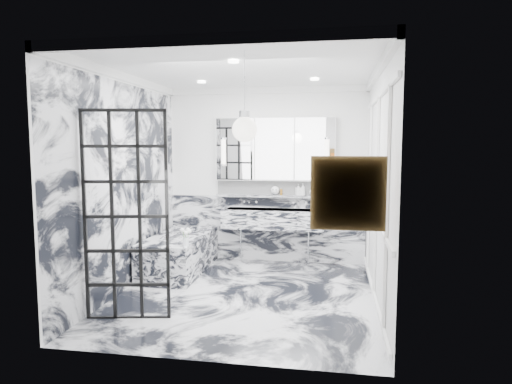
% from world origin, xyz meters
% --- Properties ---
extents(floor, '(3.60, 3.60, 0.00)m').
position_xyz_m(floor, '(0.00, 0.00, 0.00)').
color(floor, silver).
rests_on(floor, ground).
extents(ceiling, '(3.60, 3.60, 0.00)m').
position_xyz_m(ceiling, '(0.00, 0.00, 2.80)').
color(ceiling, white).
rests_on(ceiling, wall_back).
extents(wall_back, '(3.60, 0.00, 3.60)m').
position_xyz_m(wall_back, '(0.00, 1.80, 1.40)').
color(wall_back, white).
rests_on(wall_back, floor).
extents(wall_front, '(3.60, 0.00, 3.60)m').
position_xyz_m(wall_front, '(0.00, -1.80, 1.40)').
color(wall_front, white).
rests_on(wall_front, floor).
extents(wall_left, '(0.00, 3.60, 3.60)m').
position_xyz_m(wall_left, '(-1.60, 0.00, 1.40)').
color(wall_left, white).
rests_on(wall_left, floor).
extents(wall_right, '(0.00, 3.60, 3.60)m').
position_xyz_m(wall_right, '(1.60, 0.00, 1.40)').
color(wall_right, white).
rests_on(wall_right, floor).
extents(marble_clad_back, '(3.18, 0.05, 1.05)m').
position_xyz_m(marble_clad_back, '(0.00, 1.78, 0.53)').
color(marble_clad_back, silver).
rests_on(marble_clad_back, floor).
extents(marble_clad_left, '(0.02, 3.56, 2.68)m').
position_xyz_m(marble_clad_left, '(-1.59, 0.00, 1.34)').
color(marble_clad_left, silver).
rests_on(marble_clad_left, floor).
extents(panel_molding, '(0.03, 3.40, 2.30)m').
position_xyz_m(panel_molding, '(1.58, 0.00, 1.30)').
color(panel_molding, white).
rests_on(panel_molding, floor).
extents(soap_bottle_a, '(0.09, 0.09, 0.19)m').
position_xyz_m(soap_bottle_a, '(0.60, 1.71, 1.19)').
color(soap_bottle_a, '#8C5919').
rests_on(soap_bottle_a, ledge).
extents(soap_bottle_b, '(0.11, 0.11, 0.19)m').
position_xyz_m(soap_bottle_b, '(0.53, 1.71, 1.18)').
color(soap_bottle_b, '#4C4C51').
rests_on(soap_bottle_b, ledge).
extents(soap_bottle_c, '(0.15, 0.15, 0.17)m').
position_xyz_m(soap_bottle_c, '(0.77, 1.71, 1.17)').
color(soap_bottle_c, silver).
rests_on(soap_bottle_c, ledge).
extents(face_pot, '(0.14, 0.14, 0.14)m').
position_xyz_m(face_pot, '(0.16, 1.71, 1.17)').
color(face_pot, white).
rests_on(face_pot, ledge).
extents(amber_bottle, '(0.04, 0.04, 0.10)m').
position_xyz_m(amber_bottle, '(0.26, 1.71, 1.14)').
color(amber_bottle, '#8C5919').
rests_on(amber_bottle, ledge).
extents(flower_vase, '(0.08, 0.08, 0.12)m').
position_xyz_m(flower_vase, '(-0.84, 0.22, 0.61)').
color(flower_vase, silver).
rests_on(flower_vase, bathtub).
extents(crittall_door, '(0.87, 0.21, 2.25)m').
position_xyz_m(crittall_door, '(-1.11, -0.97, 1.13)').
color(crittall_door, black).
rests_on(crittall_door, floor).
extents(artwork, '(0.50, 0.05, 0.50)m').
position_xyz_m(artwork, '(1.20, -1.76, 1.50)').
color(artwork, '#CC5815').
rests_on(artwork, wall_front).
extents(pendant_light, '(0.23, 0.23, 0.23)m').
position_xyz_m(pendant_light, '(0.26, -1.33, 2.03)').
color(pendant_light, white).
rests_on(pendant_light, ceiling).
extents(trough_sink, '(1.60, 0.45, 0.30)m').
position_xyz_m(trough_sink, '(0.15, 1.55, 0.73)').
color(trough_sink, silver).
rests_on(trough_sink, wall_back).
extents(ledge, '(1.90, 0.14, 0.04)m').
position_xyz_m(ledge, '(0.15, 1.72, 1.07)').
color(ledge, silver).
rests_on(ledge, wall_back).
extents(subway_tile, '(1.90, 0.03, 0.23)m').
position_xyz_m(subway_tile, '(0.15, 1.78, 1.21)').
color(subway_tile, white).
rests_on(subway_tile, wall_back).
extents(mirror_cabinet, '(1.90, 0.16, 1.00)m').
position_xyz_m(mirror_cabinet, '(0.15, 1.73, 1.82)').
color(mirror_cabinet, white).
rests_on(mirror_cabinet, wall_back).
extents(sconce_left, '(0.07, 0.07, 0.40)m').
position_xyz_m(sconce_left, '(-0.67, 1.63, 1.78)').
color(sconce_left, white).
rests_on(sconce_left, mirror_cabinet).
extents(sconce_right, '(0.07, 0.07, 0.40)m').
position_xyz_m(sconce_right, '(0.97, 1.63, 1.78)').
color(sconce_right, white).
rests_on(sconce_right, mirror_cabinet).
extents(bathtub, '(0.75, 1.65, 0.55)m').
position_xyz_m(bathtub, '(-1.18, 0.90, 0.28)').
color(bathtub, silver).
rests_on(bathtub, floor).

